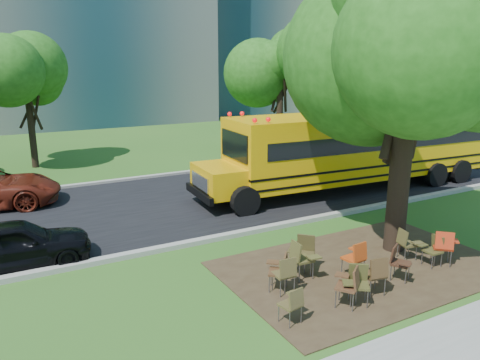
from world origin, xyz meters
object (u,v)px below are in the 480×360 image
chair_9 (304,250)px  chair_8 (281,268)px  school_bus (358,146)px  chair_1 (286,271)px  chair_7 (444,244)px  main_tree (412,30)px  chair_2 (350,283)px  chair_6 (433,247)px  chair_12 (407,242)px  chair_0 (293,302)px  chair_5 (398,260)px  chair_3 (357,280)px  black_car (15,244)px  chair_4 (376,272)px  chair_10 (301,256)px  chair_11 (356,255)px

chair_9 → chair_8: bearing=72.6°
school_bus → chair_9: size_ratio=13.41×
chair_1 → chair_7: (4.36, -0.69, 0.03)m
main_tree → school_bus: (3.59, 5.44, -4.07)m
chair_2 → chair_6: 3.31m
chair_12 → chair_9: bearing=-90.9°
chair_0 → chair_2: size_ratio=0.87×
chair_5 → chair_3: bearing=-17.2°
chair_7 → black_car: 10.85m
chair_2 → black_car: bearing=99.9°
chair_6 → chair_7: size_ratio=0.86×
chair_2 → chair_4: 0.86m
chair_7 → chair_4: bearing=-128.9°
chair_0 → chair_10: chair_10 is taller
chair_1 → chair_12: bearing=3.4°
chair_1 → chair_7: chair_7 is taller
chair_4 → main_tree: bearing=46.6°
chair_0 → chair_2: 1.43m
chair_3 → chair_9: chair_9 is taller
chair_3 → chair_9: bearing=-52.7°
school_bus → chair_10: school_bus is taller
chair_5 → chair_8: (-2.70, 0.94, 0.02)m
chair_12 → chair_0: bearing=-61.8°
chair_11 → black_car: black_car is taller
chair_1 → chair_3: (1.09, -1.09, -0.01)m
school_bus → chair_8: school_bus is taller
main_tree → chair_7: (0.30, -1.37, -5.24)m
chair_6 → chair_10: (-3.38, 1.01, 0.08)m
main_tree → chair_4: (-2.36, -1.70, -5.25)m
chair_0 → chair_10: size_ratio=0.84×
chair_2 → chair_3: bearing=-29.7°
chair_3 → chair_6: size_ratio=1.07×
chair_3 → chair_9: size_ratio=0.94×
school_bus → chair_6: school_bus is taller
chair_3 → chair_11: chair_11 is taller
chair_0 → black_car: (-4.59, 5.58, 0.12)m
chair_10 → chair_6: bearing=78.4°
chair_4 → chair_11: bearing=86.5°
school_bus → chair_2: size_ratio=13.76×
chair_6 → chair_7: chair_7 is taller
main_tree → chair_0: main_tree is taller
chair_5 → chair_6: size_ratio=1.05×
chair_11 → chair_2: bearing=-143.2°
main_tree → chair_6: 5.47m
school_bus → black_car: bearing=-169.2°
school_bus → black_car: school_bus is taller
chair_1 → chair_8: (-0.01, 0.20, -0.01)m
chair_5 → chair_11: chair_11 is taller
school_bus → chair_5: bearing=-122.4°
chair_1 → chair_6: chair_1 is taller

